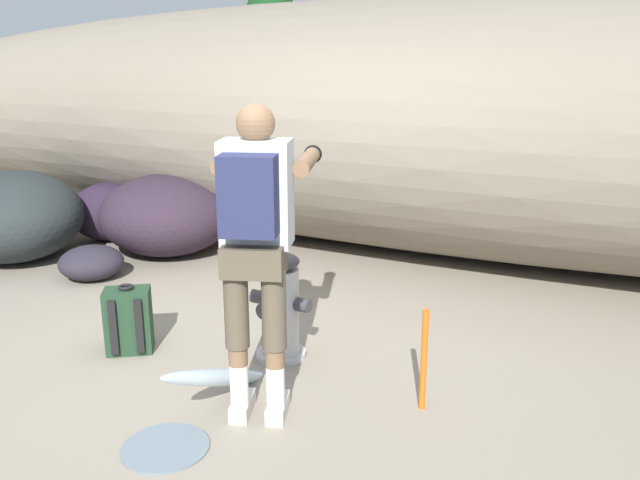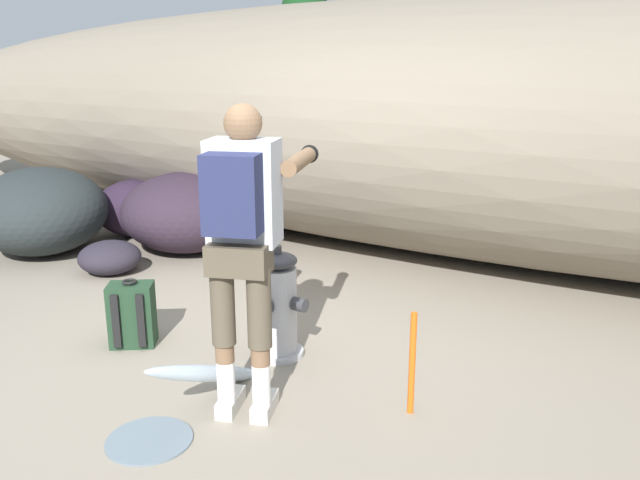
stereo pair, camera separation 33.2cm
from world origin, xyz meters
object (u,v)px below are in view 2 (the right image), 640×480
(boulder_mid, at_px, (41,211))
(boulder_outlier, at_px, (110,257))
(fire_hydrant, at_px, (278,306))
(spare_backpack, at_px, (132,315))
(boulder_small, at_px, (136,208))
(utility_worker, at_px, (244,223))
(boulder_large, at_px, (188,212))
(survey_stake, at_px, (412,364))

(boulder_mid, xyz_separation_m, boulder_outlier, (1.11, -0.13, -0.28))
(fire_hydrant, height_order, boulder_outlier, fire_hydrant)
(fire_hydrant, distance_m, spare_backpack, 1.04)
(boulder_mid, bearing_deg, boulder_small, 72.38)
(utility_worker, bearing_deg, boulder_outlier, 43.09)
(utility_worker, relative_size, spare_backpack, 3.62)
(boulder_mid, xyz_separation_m, boulder_small, (0.31, 0.98, -0.12))
(boulder_large, distance_m, survey_stake, 3.72)
(utility_worker, height_order, boulder_outlier, utility_worker)
(boulder_large, xyz_separation_m, boulder_outlier, (-0.10, -0.96, -0.25))
(fire_hydrant, relative_size, spare_backpack, 1.63)
(boulder_mid, height_order, boulder_outlier, boulder_mid)
(fire_hydrant, relative_size, boulder_large, 0.57)
(spare_backpack, distance_m, boulder_outlier, 1.67)
(boulder_small, height_order, survey_stake, boulder_small)
(boulder_small, distance_m, boulder_outlier, 1.38)
(fire_hydrant, bearing_deg, boulder_mid, 167.68)
(survey_stake, bearing_deg, boulder_outlier, 166.00)
(boulder_mid, bearing_deg, boulder_outlier, -6.52)
(utility_worker, relative_size, boulder_outlier, 3.00)
(utility_worker, distance_m, boulder_large, 3.38)
(boulder_small, bearing_deg, fire_hydrant, -29.00)
(boulder_outlier, bearing_deg, boulder_mid, 173.48)
(utility_worker, relative_size, boulder_small, 1.90)
(survey_stake, bearing_deg, boulder_mid, 167.82)
(boulder_large, relative_size, survey_stake, 2.23)
(boulder_small, bearing_deg, boulder_large, -9.17)
(boulder_outlier, bearing_deg, fire_hydrant, -15.03)
(utility_worker, xyz_separation_m, spare_backpack, (-1.21, 0.27, -0.87))
(boulder_small, height_order, boulder_outlier, boulder_small)
(boulder_small, bearing_deg, spare_backpack, -44.28)
(spare_backpack, distance_m, boulder_small, 3.00)
(boulder_outlier, relative_size, survey_stake, 0.95)
(spare_backpack, height_order, boulder_mid, boulder_mid)
(boulder_large, bearing_deg, boulder_outlier, -95.74)
(utility_worker, relative_size, boulder_mid, 1.19)
(fire_hydrant, relative_size, boulder_outlier, 1.35)
(boulder_mid, height_order, survey_stake, boulder_mid)
(boulder_mid, relative_size, boulder_outlier, 2.52)
(spare_backpack, xyz_separation_m, boulder_mid, (-2.46, 1.12, 0.22))
(survey_stake, bearing_deg, spare_backpack, -175.69)
(utility_worker, bearing_deg, fire_hydrant, 0.12)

